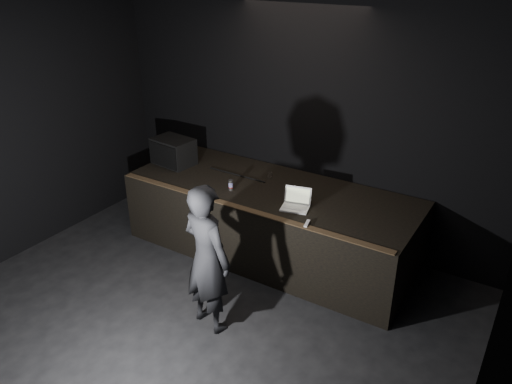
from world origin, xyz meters
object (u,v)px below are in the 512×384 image
at_px(stage_monitor, 173,151).
at_px(person, 207,258).
at_px(laptop, 296,202).
at_px(beer_can, 231,185).
at_px(stage_riser, 270,220).

distance_m(stage_monitor, person, 2.52).
xyz_separation_m(laptop, beer_can, (-0.97, -0.03, 0.01)).
height_order(stage_riser, beer_can, beer_can).
relative_size(stage_monitor, person, 0.36).
height_order(laptop, beer_can, laptop).
bearing_deg(person, laptop, -92.62).
height_order(beer_can, person, person).
relative_size(stage_riser, person, 2.27).
relative_size(stage_riser, laptop, 9.99).
height_order(stage_riser, stage_monitor, stage_monitor).
relative_size(stage_riser, beer_can, 27.56).
bearing_deg(beer_can, person, -65.37).
height_order(stage_riser, person, person).
xyz_separation_m(stage_riser, stage_monitor, (-1.67, -0.04, 0.70)).
distance_m(laptop, beer_can, 0.97).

